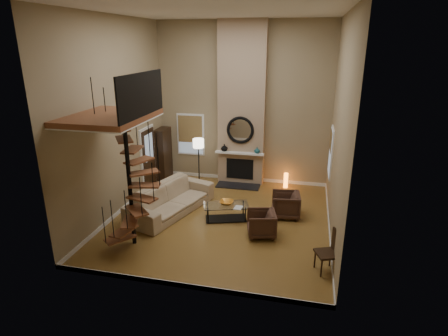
% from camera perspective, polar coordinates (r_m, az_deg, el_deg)
% --- Properties ---
extents(ground, '(6.00, 6.50, 0.01)m').
position_cam_1_polar(ground, '(10.73, -0.49, -7.79)').
color(ground, olive).
rests_on(ground, ground).
extents(back_wall, '(6.00, 0.02, 5.50)m').
position_cam_1_polar(back_wall, '(12.94, 2.89, 9.67)').
color(back_wall, '#998662').
rests_on(back_wall, ground).
extents(front_wall, '(6.00, 0.02, 5.50)m').
position_cam_1_polar(front_wall, '(6.80, -6.96, 1.10)').
color(front_wall, '#998662').
rests_on(front_wall, ground).
extents(left_wall, '(0.02, 6.50, 5.50)m').
position_cam_1_polar(left_wall, '(10.90, -16.18, 7.22)').
color(left_wall, '#998662').
rests_on(left_wall, ground).
extents(right_wall, '(0.02, 6.50, 5.50)m').
position_cam_1_polar(right_wall, '(9.58, 17.28, 5.59)').
color(right_wall, '#998662').
rests_on(right_wall, ground).
extents(ceiling, '(6.00, 6.50, 0.01)m').
position_cam_1_polar(ceiling, '(9.62, -0.58, 22.94)').
color(ceiling, silver).
rests_on(ceiling, back_wall).
extents(baseboard_back, '(6.00, 0.02, 0.12)m').
position_cam_1_polar(baseboard_back, '(13.62, 2.70, -1.58)').
color(baseboard_back, white).
rests_on(baseboard_back, ground).
extents(baseboard_front, '(6.00, 0.02, 0.12)m').
position_cam_1_polar(baseboard_front, '(8.04, -6.15, -17.46)').
color(baseboard_front, white).
rests_on(baseboard_front, ground).
extents(baseboard_left, '(0.02, 6.50, 0.12)m').
position_cam_1_polar(baseboard_left, '(11.70, -14.95, -5.77)').
color(baseboard_left, white).
rests_on(baseboard_left, ground).
extents(baseboard_right, '(0.02, 6.50, 0.12)m').
position_cam_1_polar(baseboard_right, '(10.49, 15.80, -8.84)').
color(baseboard_right, white).
rests_on(baseboard_right, ground).
extents(chimney_breast, '(1.60, 0.38, 5.50)m').
position_cam_1_polar(chimney_breast, '(12.76, 2.73, 9.54)').
color(chimney_breast, tan).
rests_on(chimney_breast, ground).
extents(hearth, '(1.50, 0.60, 0.04)m').
position_cam_1_polar(hearth, '(13.02, 2.16, -2.75)').
color(hearth, black).
rests_on(hearth, ground).
extents(firebox, '(0.95, 0.02, 0.72)m').
position_cam_1_polar(firebox, '(13.10, 2.43, -0.14)').
color(firebox, black).
rests_on(firebox, chimney_breast).
extents(mantel, '(1.70, 0.18, 0.06)m').
position_cam_1_polar(mantel, '(12.85, 2.40, 2.28)').
color(mantel, white).
rests_on(mantel, chimney_breast).
extents(mirror_frame, '(0.94, 0.10, 0.94)m').
position_cam_1_polar(mirror_frame, '(12.70, 2.50, 5.82)').
color(mirror_frame, black).
rests_on(mirror_frame, chimney_breast).
extents(mirror_disc, '(0.80, 0.01, 0.80)m').
position_cam_1_polar(mirror_disc, '(12.71, 2.51, 5.83)').
color(mirror_disc, white).
rests_on(mirror_disc, chimney_breast).
extents(vase_left, '(0.24, 0.24, 0.25)m').
position_cam_1_polar(vase_left, '(12.95, 0.05, 3.14)').
color(vase_left, black).
rests_on(vase_left, mantel).
extents(vase_right, '(0.20, 0.20, 0.21)m').
position_cam_1_polar(vase_right, '(12.75, 5.09, 2.73)').
color(vase_right, '#174C53').
rests_on(vase_right, mantel).
extents(window_back, '(1.02, 0.06, 1.52)m').
position_cam_1_polar(window_back, '(13.60, -5.14, 5.21)').
color(window_back, white).
rests_on(window_back, back_wall).
extents(window_right, '(0.06, 1.02, 1.52)m').
position_cam_1_polar(window_right, '(11.79, 16.06, 2.44)').
color(window_right, white).
rests_on(window_right, right_wall).
extents(entry_door, '(0.10, 1.05, 2.16)m').
position_cam_1_polar(entry_door, '(12.85, -11.51, 1.44)').
color(entry_door, white).
rests_on(entry_door, ground).
extents(loft, '(1.70, 2.20, 1.09)m').
position_cam_1_polar(loft, '(8.81, -16.57, 7.79)').
color(loft, brown).
rests_on(loft, left_wall).
extents(spiral_stair, '(1.47, 1.47, 4.06)m').
position_cam_1_polar(spiral_stair, '(9.07, -14.25, -1.24)').
color(spiral_stair, black).
rests_on(spiral_stair, ground).
extents(hutch, '(0.39, 0.82, 1.84)m').
position_cam_1_polar(hutch, '(13.66, -9.32, 2.19)').
color(hutch, black).
rests_on(hutch, ground).
extents(sofa, '(1.98, 3.15, 0.86)m').
position_cam_1_polar(sofa, '(11.13, -8.10, -4.72)').
color(sofa, tan).
rests_on(sofa, ground).
extents(armchair_near, '(0.88, 0.86, 0.72)m').
position_cam_1_polar(armchair_near, '(10.89, 9.81, -5.59)').
color(armchair_near, '#442A1F').
rests_on(armchair_near, ground).
extents(armchair_far, '(0.86, 0.85, 0.66)m').
position_cam_1_polar(armchair_far, '(9.75, 6.14, -8.45)').
color(armchair_far, '#442A1F').
rests_on(armchair_far, ground).
extents(coffee_table, '(1.39, 0.98, 0.46)m').
position_cam_1_polar(coffee_table, '(10.58, 0.32, -6.47)').
color(coffee_table, silver).
rests_on(coffee_table, ground).
extents(bowl, '(0.39, 0.39, 0.10)m').
position_cam_1_polar(bowl, '(10.53, 0.38, -5.31)').
color(bowl, orange).
rests_on(bowl, coffee_table).
extents(book, '(0.24, 0.31, 0.03)m').
position_cam_1_polar(book, '(10.30, 2.05, -6.10)').
color(book, gray).
rests_on(book, coffee_table).
extents(floor_lamp, '(0.37, 0.37, 1.70)m').
position_cam_1_polar(floor_lamp, '(12.64, -3.94, 3.22)').
color(floor_lamp, black).
rests_on(floor_lamp, ground).
extents(accent_lamp, '(0.15, 0.15, 0.52)m').
position_cam_1_polar(accent_lamp, '(13.04, 9.45, -1.88)').
color(accent_lamp, orange).
rests_on(accent_lamp, ground).
extents(side_chair, '(0.59, 0.59, 0.97)m').
position_cam_1_polar(side_chair, '(8.56, 16.07, -11.97)').
color(side_chair, black).
rests_on(side_chair, ground).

